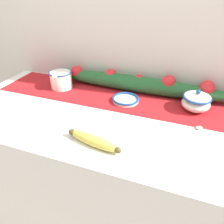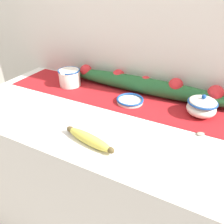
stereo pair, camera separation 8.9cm
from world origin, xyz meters
name	(u,v)px [view 2 (the right image)]	position (x,y,z in m)	size (l,w,h in m)	color
countertop	(120,190)	(0.00, 0.00, 0.47)	(1.54, 0.64, 0.94)	silver
back_wall	(153,39)	(0.00, 0.34, 1.20)	(2.34, 0.04, 2.40)	silver
table_runner	(137,101)	(0.00, 0.17, 0.94)	(1.41, 0.27, 0.00)	#A8191E
cream_pitcher	(70,77)	(-0.40, 0.17, 0.99)	(0.12, 0.14, 0.09)	white
sugar_bowl	(202,107)	(0.29, 0.17, 0.98)	(0.13, 0.13, 0.10)	white
small_dish	(130,100)	(-0.03, 0.14, 0.95)	(0.13, 0.13, 0.02)	white
banana	(89,139)	(-0.04, -0.21, 0.96)	(0.23, 0.08, 0.04)	#DBCC4C
spoon	(197,134)	(0.31, 0.02, 0.94)	(0.14, 0.09, 0.01)	#A89E89
poinsettia_garland	(145,85)	(0.00, 0.27, 0.99)	(0.98, 0.09, 0.11)	#235B2D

